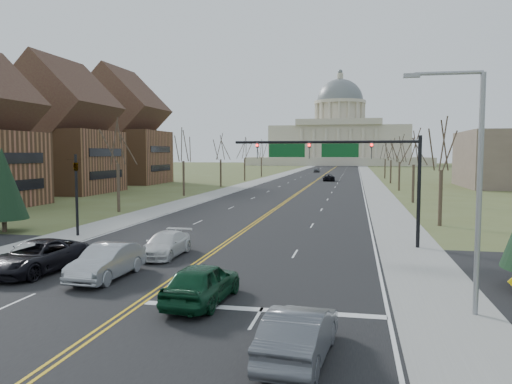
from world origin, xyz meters
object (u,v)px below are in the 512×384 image
at_px(car_nb_inner_lead, 202,283).
at_px(car_nb_outer_lead, 299,333).
at_px(car_sb_outer_lead, 37,257).
at_px(car_far_sb, 317,170).
at_px(signal_mast, 339,158).
at_px(street_light, 472,176).
at_px(car_sb_inner_second, 165,244).
at_px(car_far_nb, 328,177).
at_px(signal_left, 76,185).
at_px(car_sb_inner_lead, 107,262).

relative_size(car_nb_inner_lead, car_nb_outer_lead, 1.04).
distance_m(car_sb_outer_lead, car_far_sb, 136.20).
xyz_separation_m(signal_mast, car_nb_inner_lead, (-4.95, -14.11, -4.91)).
bearing_deg(car_nb_outer_lead, signal_mast, -85.76).
distance_m(car_nb_outer_lead, car_sb_outer_lead, 16.41).
height_order(street_light, car_sb_inner_second, street_light).
relative_size(street_light, car_nb_outer_lead, 1.91).
bearing_deg(car_far_nb, signal_left, 73.94).
xyz_separation_m(car_sb_inner_lead, car_sb_outer_lead, (-4.08, 0.44, -0.01)).
bearing_deg(signal_mast, car_nb_inner_lead, -109.33).
distance_m(car_sb_inner_lead, car_far_sb, 136.58).
bearing_deg(signal_mast, car_nb_outer_lead, -91.50).
bearing_deg(car_nb_outer_lead, car_sb_inner_second, -48.86).
xyz_separation_m(signal_mast, car_far_nb, (-4.67, 76.83, -5.00)).
distance_m(signal_mast, car_nb_inner_lead, 15.73).
bearing_deg(car_sb_inner_lead, car_sb_inner_second, 83.54).
bearing_deg(car_sb_inner_lead, car_far_sb, 92.16).
relative_size(street_light, car_sb_outer_lead, 1.56).
relative_size(signal_left, car_nb_inner_lead, 1.22).
distance_m(signal_mast, signal_left, 19.06).
relative_size(street_light, car_sb_inner_second, 1.89).
height_order(signal_left, car_nb_inner_lead, signal_left).
bearing_deg(signal_left, car_far_sb, 86.35).
distance_m(signal_mast, car_sb_outer_lead, 18.90).
distance_m(street_light, car_far_sb, 139.94).
distance_m(signal_left, car_sb_outer_lead, 11.88).
distance_m(car_nb_inner_lead, car_far_sb, 139.65).
distance_m(car_nb_outer_lead, car_sb_inner_lead, 12.76).
relative_size(car_sb_inner_lead, car_far_sb, 1.24).
bearing_deg(car_far_sb, car_nb_outer_lead, -83.89).
relative_size(signal_mast, signal_left, 2.02).
bearing_deg(car_nb_outer_lead, car_sb_outer_lead, -23.89).
bearing_deg(signal_mast, car_sb_inner_second, -150.12).
relative_size(car_sb_inner_lead, car_far_nb, 0.93).
relative_size(car_nb_outer_lead, car_far_sb, 1.17).
xyz_separation_m(signal_mast, street_light, (5.29, -13.50, -0.54)).
bearing_deg(car_far_nb, car_nb_inner_lead, 84.29).
height_order(car_nb_inner_lead, car_far_nb, car_nb_inner_lead).
relative_size(signal_mast, car_sb_inner_lead, 2.42).
bearing_deg(street_light, signal_left, 150.88).
distance_m(street_light, car_nb_outer_lead, 9.04).
bearing_deg(car_far_sb, car_sb_inner_lead, -87.92).
bearing_deg(car_nb_inner_lead, car_sb_inner_lead, -22.86).
relative_size(street_light, car_far_sb, 2.25).
relative_size(signal_left, car_nb_outer_lead, 1.27).
distance_m(signal_left, car_far_sb, 125.71).
xyz_separation_m(car_nb_inner_lead, car_sb_inner_lead, (-5.73, 2.94, -0.01)).
xyz_separation_m(car_sb_inner_lead, car_far_sb, (-0.26, 136.58, -0.14)).
height_order(signal_mast, car_nb_inner_lead, signal_mast).
xyz_separation_m(signal_left, car_far_sb, (8.01, 125.42, -3.01)).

